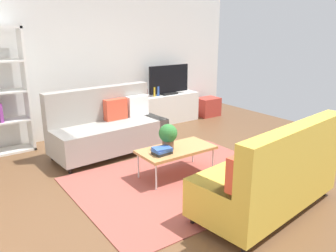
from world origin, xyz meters
The scene contains 16 objects.
ground_plane centered at (0.00, 0.00, 0.00)m, with size 7.68×7.68×0.00m, color brown.
wall_far centered at (0.00, 2.80, 1.45)m, with size 6.40×0.12×2.90m, color white.
area_rug centered at (-0.14, -0.16, 0.01)m, with size 2.90×2.20×0.01m, color #9E4C42.
couch_beige centered at (-0.48, 1.46, 0.45)m, with size 1.95×0.96×1.10m.
couch_green centered at (0.20, -1.38, 0.44)m, with size 1.99×1.07×1.10m.
coffee_table centered at (-0.09, 0.04, 0.39)m, with size 1.10×0.56×0.42m.
tv_console centered at (1.48, 2.46, 0.32)m, with size 1.40×0.44×0.64m, color silver.
tv centered at (1.48, 2.44, 0.95)m, with size 1.00×0.20×0.64m.
storage_trunk centered at (2.58, 2.36, 0.22)m, with size 0.52×0.40×0.44m, color #B2382D.
potted_plant centered at (-0.21, 0.07, 0.63)m, with size 0.26×0.26×0.37m.
table_book_0 centered at (-0.39, -0.03, 0.44)m, with size 0.24×0.18×0.04m, color #262626.
table_book_1 centered at (-0.39, -0.03, 0.47)m, with size 0.24×0.18×0.03m, color #3359B2.
table_book_2 centered at (-0.39, -0.03, 0.50)m, with size 0.24×0.18×0.02m, color #3359B2.
vase_0 centered at (0.90, 2.51, 0.73)m, with size 0.12×0.12×0.17m, color #B24C4C.
bottle_0 centered at (1.08, 2.42, 0.74)m, with size 0.04×0.04×0.20m, color gold.
bottle_1 centered at (1.18, 2.42, 0.74)m, with size 0.06×0.06×0.21m, color #3359B2.
Camera 1 is at (-2.82, -3.62, 2.10)m, focal length 36.37 mm.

